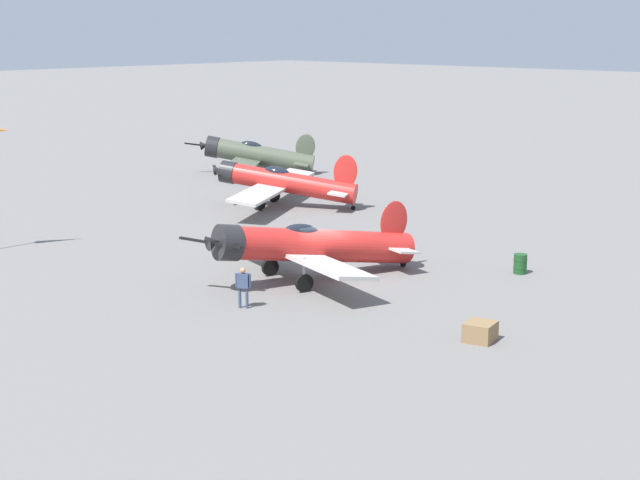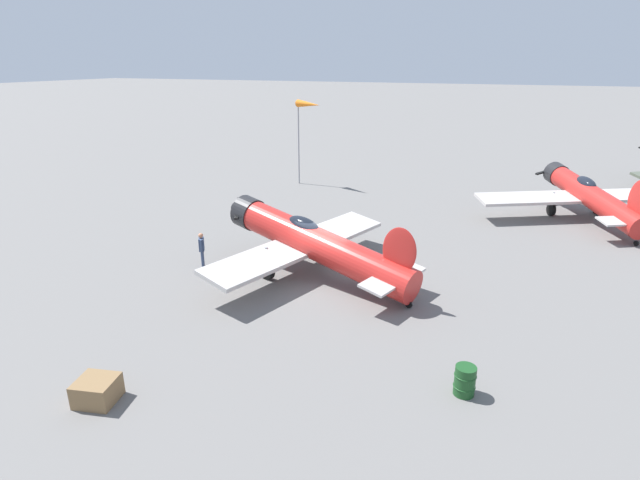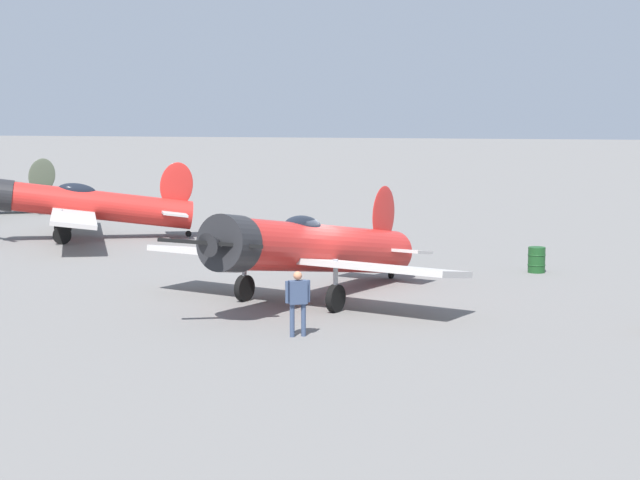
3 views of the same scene
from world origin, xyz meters
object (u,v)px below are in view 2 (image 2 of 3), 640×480
(airplane_mid_apron, at_px, (588,195))
(fuel_drum, at_px, (465,381))
(windsock_mast, at_px, (308,107))
(ground_crew_mechanic, at_px, (202,247))
(airplane_foreground, at_px, (311,242))
(equipment_crate, at_px, (97,391))

(airplane_mid_apron, height_order, fuel_drum, airplane_mid_apron)
(fuel_drum, height_order, windsock_mast, windsock_mast)
(airplane_mid_apron, relative_size, windsock_mast, 1.92)
(ground_crew_mechanic, relative_size, fuel_drum, 1.84)
(fuel_drum, bearing_deg, ground_crew_mechanic, -112.32)
(ground_crew_mechanic, bearing_deg, airplane_foreground, 159.95)
(equipment_crate, relative_size, fuel_drum, 1.41)
(windsock_mast, bearing_deg, ground_crew_mechanic, 6.25)
(windsock_mast, bearing_deg, fuel_drum, 33.36)
(airplane_foreground, distance_m, fuel_drum, 9.84)
(airplane_mid_apron, bearing_deg, airplane_foreground, 110.56)
(airplane_foreground, xyz_separation_m, fuel_drum, (6.26, 7.51, -1.13))
(ground_crew_mechanic, distance_m, windsock_mast, 17.55)
(airplane_foreground, xyz_separation_m, airplane_mid_apron, (-13.94, 12.15, -0.02))
(ground_crew_mechanic, bearing_deg, windsock_mast, -115.83)
(airplane_foreground, height_order, windsock_mast, windsock_mast)
(airplane_mid_apron, distance_m, windsock_mast, 19.64)
(airplane_foreground, xyz_separation_m, equipment_crate, (10.54, -2.15, -1.23))
(fuel_drum, bearing_deg, equipment_crate, -66.07)
(airplane_foreground, bearing_deg, fuel_drum, 157.66)
(airplane_foreground, distance_m, windsock_mast, 17.67)
(fuel_drum, xyz_separation_m, windsock_mast, (-21.92, -14.44, 5.46))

